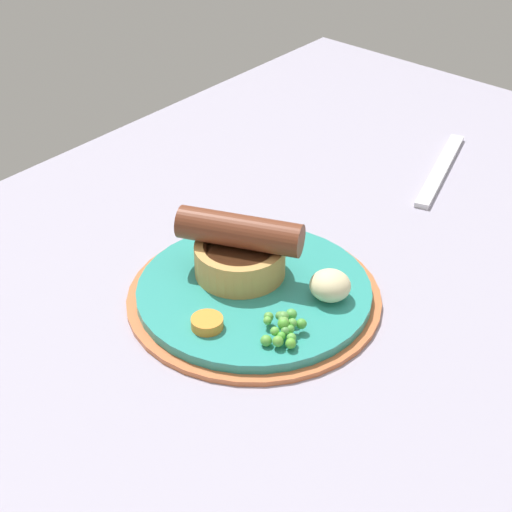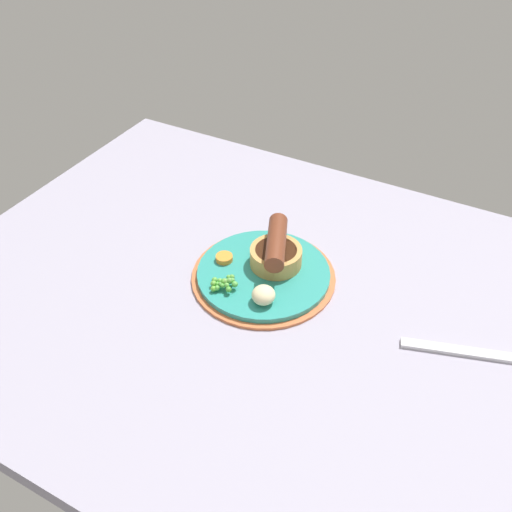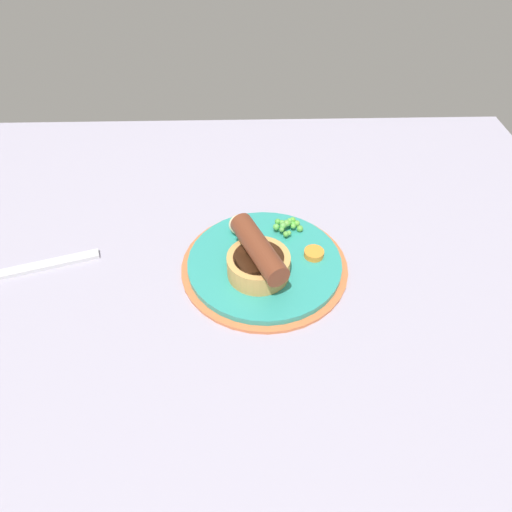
# 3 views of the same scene
# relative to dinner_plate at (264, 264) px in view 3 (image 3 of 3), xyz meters

# --- Properties ---
(dining_table) EXTENTS (1.10, 0.80, 0.03)m
(dining_table) POSITION_rel_dinner_plate_xyz_m (-0.04, 0.04, -0.02)
(dining_table) COLOR #9E99AD
(dining_table) RESTS_ON ground
(dinner_plate) EXTENTS (0.23, 0.23, 0.01)m
(dinner_plate) POSITION_rel_dinner_plate_xyz_m (0.00, 0.00, 0.00)
(dinner_plate) COLOR #CC6B3D
(dinner_plate) RESTS_ON dining_table
(sausage_pudding) EXTENTS (0.08, 0.12, 0.06)m
(sausage_pudding) POSITION_rel_dinner_plate_xyz_m (-0.01, -0.02, 0.03)
(sausage_pudding) COLOR tan
(sausage_pudding) RESTS_ON dinner_plate
(pea_pile) EXTENTS (0.05, 0.04, 0.02)m
(pea_pile) POSITION_rel_dinner_plate_xyz_m (0.04, 0.06, 0.02)
(pea_pile) COLOR green
(pea_pile) RESTS_ON dinner_plate
(potato_chunk_1) EXTENTS (0.05, 0.05, 0.03)m
(potato_chunk_1) POSITION_rel_dinner_plate_xyz_m (-0.03, 0.06, 0.02)
(potato_chunk_1) COLOR beige
(potato_chunk_1) RESTS_ON dinner_plate
(carrot_slice_0) EXTENTS (0.04, 0.04, 0.01)m
(carrot_slice_0) POSITION_rel_dinner_plate_xyz_m (0.07, 0.01, 0.01)
(carrot_slice_0) COLOR orange
(carrot_slice_0) RESTS_ON dinner_plate
(fork) EXTENTS (0.18, 0.07, 0.01)m
(fork) POSITION_rel_dinner_plate_xyz_m (-0.32, 0.00, -0.00)
(fork) COLOR silver
(fork) RESTS_ON dining_table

